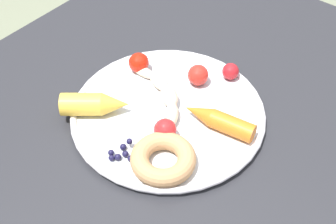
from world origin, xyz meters
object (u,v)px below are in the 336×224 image
object	(u,v)px
tomato_extra	(165,130)
plate	(168,113)
carrot_yellow	(95,104)
tomato_mid	(198,75)
donut	(163,159)
tomato_near	(231,71)
dining_table	(172,128)
banana	(163,98)
tomato_far	(138,63)
blueberry_pile	(125,152)
carrot_orange	(218,120)

from	to	relation	value
tomato_extra	plate	bearing A→B (deg)	-145.83
plate	carrot_yellow	size ratio (longest dim) A/B	2.94
tomato_mid	tomato_extra	world-z (taller)	same
carrot_yellow	tomato_extra	size ratio (longest dim) A/B	3.05
donut	tomato_near	size ratio (longest dim) A/B	3.28
dining_table	donut	distance (m)	0.22
banana	tomato_far	world-z (taller)	tomato_far
dining_table	plate	bearing A→B (deg)	31.26
donut	tomato_far	world-z (taller)	tomato_far
dining_table	tomato_far	bearing A→B (deg)	-88.63
dining_table	tomato_extra	bearing A→B (deg)	32.69
plate	tomato_extra	size ratio (longest dim) A/B	8.98
dining_table	banana	bearing A→B (deg)	15.33
donut	tomato_extra	world-z (taller)	tomato_extra
banana	blueberry_pile	xyz separation A→B (m)	(0.13, 0.03, -0.00)
carrot_yellow	tomato_far	world-z (taller)	carrot_yellow
plate	tomato_near	world-z (taller)	tomato_near
banana	dining_table	bearing A→B (deg)	-164.67
blueberry_pile	tomato_far	world-z (taller)	tomato_far
blueberry_pile	tomato_extra	xyz separation A→B (m)	(-0.07, 0.03, 0.01)
blueberry_pile	plate	bearing A→B (deg)	-176.75
plate	dining_table	bearing A→B (deg)	-148.74
plate	banana	distance (m)	0.03
tomato_near	tomato_far	size ratio (longest dim) A/B	0.82
carrot_orange	tomato_mid	xyz separation A→B (m)	(-0.07, -0.10, 0.00)
dining_table	donut	bearing A→B (deg)	33.73
banana	carrot_orange	size ratio (longest dim) A/B	1.33
tomato_far	tomato_near	bearing A→B (deg)	122.39
plate	donut	size ratio (longest dim) A/B	3.29
tomato_far	dining_table	bearing A→B (deg)	91.37
banana	carrot_yellow	xyz separation A→B (m)	(0.09, -0.08, 0.01)
banana	donut	world-z (taller)	same
tomato_near	tomato_mid	distance (m)	0.07
tomato_near	tomato_extra	bearing A→B (deg)	-0.46
blueberry_pile	tomato_mid	size ratio (longest dim) A/B	1.33
dining_table	tomato_far	world-z (taller)	tomato_far
blueberry_pile	banana	bearing A→B (deg)	-168.07
donut	banana	bearing A→B (deg)	-140.98
tomato_near	tomato_extra	xyz separation A→B (m)	(0.20, -0.00, 0.00)
dining_table	banana	distance (m)	0.13
carrot_yellow	tomato_far	bearing A→B (deg)	-173.36
dining_table	tomato_extra	size ratio (longest dim) A/B	24.32
plate	carrot_orange	xyz separation A→B (m)	(-0.03, 0.09, 0.02)
blueberry_pile	tomato_far	xyz separation A→B (m)	(-0.17, -0.12, 0.01)
banana	donut	distance (m)	0.14
dining_table	tomato_extra	world-z (taller)	tomato_extra
blueberry_pile	tomato_mid	distance (m)	0.22
banana	carrot_orange	distance (m)	0.11
donut	tomato_extra	size ratio (longest dim) A/B	2.73
dining_table	banana	size ratio (longest dim) A/B	5.36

